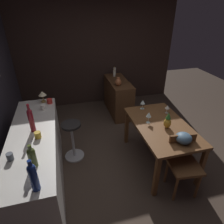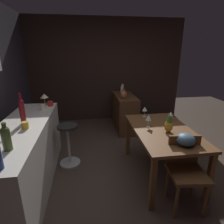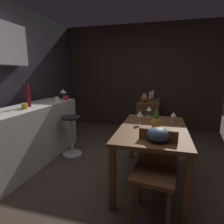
{
  "view_description": "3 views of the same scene",
  "coord_description": "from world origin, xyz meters",
  "px_view_note": "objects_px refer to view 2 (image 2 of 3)",
  "views": [
    {
      "loc": [
        -2.3,
        1.0,
        2.41
      ],
      "look_at": [
        0.37,
        0.29,
        0.84
      ],
      "focal_mm": 31.16,
      "sensor_mm": 36.0,
      "label": 1
    },
    {
      "loc": [
        -2.3,
        0.65,
        1.79
      ],
      "look_at": [
        0.48,
        0.25,
        0.86
      ],
      "focal_mm": 29.31,
      "sensor_mm": 36.0,
      "label": 2
    },
    {
      "loc": [
        -2.3,
        -0.49,
        1.4
      ],
      "look_at": [
        0.47,
        0.26,
        0.8
      ],
      "focal_mm": 29.49,
      "sensor_mm": 36.0,
      "label": 3
    }
  ],
  "objects_px": {
    "sideboard_cabinet": "(124,112)",
    "cup_red": "(50,104)",
    "wine_glass_left": "(145,109)",
    "cup_white": "(42,107)",
    "wine_glass_right": "(171,114)",
    "fruit_bowl": "(185,139)",
    "counter_lamp": "(44,97)",
    "wine_bottle_olive": "(6,137)",
    "wine_bottle_ruby": "(22,110)",
    "vase_copper": "(124,94)",
    "pillar_candle_tall": "(123,88)",
    "cup_mustard": "(25,125)",
    "dining_table": "(162,135)",
    "pineapple_centerpiece": "(169,124)",
    "bar_stool": "(69,144)",
    "pillar_candle_short": "(122,89)",
    "wine_glass_center": "(149,118)",
    "chair_near_window": "(186,169)"
  },
  "relations": [
    {
      "from": "vase_copper",
      "to": "wine_glass_center",
      "type": "bearing_deg",
      "value": -177.02
    },
    {
      "from": "wine_glass_right",
      "to": "wine_glass_center",
      "type": "height_order",
      "value": "wine_glass_center"
    },
    {
      "from": "counter_lamp",
      "to": "pillar_candle_tall",
      "type": "relative_size",
      "value": 0.99
    },
    {
      "from": "pillar_candle_short",
      "to": "bar_stool",
      "type": "bearing_deg",
      "value": 144.66
    },
    {
      "from": "bar_stool",
      "to": "pillar_candle_tall",
      "type": "bearing_deg",
      "value": -34.34
    },
    {
      "from": "sideboard_cabinet",
      "to": "wine_bottle_olive",
      "type": "xyz_separation_m",
      "value": [
        -2.41,
        1.64,
        0.62
      ]
    },
    {
      "from": "sideboard_cabinet",
      "to": "pillar_candle_short",
      "type": "xyz_separation_m",
      "value": [
        0.32,
        0.01,
        0.49
      ]
    },
    {
      "from": "vase_copper",
      "to": "wine_glass_right",
      "type": "bearing_deg",
      "value": -157.41
    },
    {
      "from": "pillar_candle_tall",
      "to": "cup_white",
      "type": "bearing_deg",
      "value": 134.21
    },
    {
      "from": "cup_red",
      "to": "cup_mustard",
      "type": "relative_size",
      "value": 1.08
    },
    {
      "from": "bar_stool",
      "to": "wine_bottle_ruby",
      "type": "height_order",
      "value": "wine_bottle_ruby"
    },
    {
      "from": "fruit_bowl",
      "to": "wine_glass_center",
      "type": "bearing_deg",
      "value": 23.34
    },
    {
      "from": "sideboard_cabinet",
      "to": "vase_copper",
      "type": "xyz_separation_m",
      "value": [
        -0.29,
        0.09,
        0.5
      ]
    },
    {
      "from": "dining_table",
      "to": "fruit_bowl",
      "type": "height_order",
      "value": "fruit_bowl"
    },
    {
      "from": "cup_mustard",
      "to": "vase_copper",
      "type": "height_order",
      "value": "vase_copper"
    },
    {
      "from": "fruit_bowl",
      "to": "counter_lamp",
      "type": "relative_size",
      "value": 1.11
    },
    {
      "from": "pineapple_centerpiece",
      "to": "vase_copper",
      "type": "xyz_separation_m",
      "value": [
        1.63,
        0.29,
        0.06
      ]
    },
    {
      "from": "wine_glass_right",
      "to": "pineapple_centerpiece",
      "type": "xyz_separation_m",
      "value": [
        -0.4,
        0.22,
        -0.0
      ]
    },
    {
      "from": "wine_glass_center",
      "to": "chair_near_window",
      "type": "bearing_deg",
      "value": -160.91
    },
    {
      "from": "pineapple_centerpiece",
      "to": "pillar_candle_short",
      "type": "height_order",
      "value": "pineapple_centerpiece"
    },
    {
      "from": "wine_glass_left",
      "to": "cup_white",
      "type": "height_order",
      "value": "cup_white"
    },
    {
      "from": "wine_bottle_ruby",
      "to": "pillar_candle_short",
      "type": "height_order",
      "value": "wine_bottle_ruby"
    },
    {
      "from": "wine_glass_left",
      "to": "pineapple_centerpiece",
      "type": "xyz_separation_m",
      "value": [
        -0.65,
        -0.13,
        -0.02
      ]
    },
    {
      "from": "sideboard_cabinet",
      "to": "wine_glass_left",
      "type": "height_order",
      "value": "wine_glass_left"
    },
    {
      "from": "wine_glass_center",
      "to": "pillar_candle_tall",
      "type": "relative_size",
      "value": 0.92
    },
    {
      "from": "wine_glass_right",
      "to": "fruit_bowl",
      "type": "distance_m",
      "value": 0.81
    },
    {
      "from": "fruit_bowl",
      "to": "vase_copper",
      "type": "bearing_deg",
      "value": 9.22
    },
    {
      "from": "bar_stool",
      "to": "wine_glass_left",
      "type": "height_order",
      "value": "wine_glass_left"
    },
    {
      "from": "sideboard_cabinet",
      "to": "cup_red",
      "type": "distance_m",
      "value": 1.85
    },
    {
      "from": "cup_mustard",
      "to": "pineapple_centerpiece",
      "type": "bearing_deg",
      "value": -90.2
    },
    {
      "from": "bar_stool",
      "to": "wine_glass_right",
      "type": "height_order",
      "value": "wine_glass_right"
    },
    {
      "from": "sideboard_cabinet",
      "to": "pineapple_centerpiece",
      "type": "bearing_deg",
      "value": -173.96
    },
    {
      "from": "wine_bottle_olive",
      "to": "cup_mustard",
      "type": "bearing_deg",
      "value": -1.04
    },
    {
      "from": "pillar_candle_tall",
      "to": "counter_lamp",
      "type": "bearing_deg",
      "value": 128.83
    },
    {
      "from": "wine_glass_right",
      "to": "wine_bottle_ruby",
      "type": "relative_size",
      "value": 0.36
    },
    {
      "from": "chair_near_window",
      "to": "wine_bottle_ruby",
      "type": "xyz_separation_m",
      "value": [
        0.67,
        1.93,
        0.59
      ]
    },
    {
      "from": "cup_mustard",
      "to": "dining_table",
      "type": "bearing_deg",
      "value": -87.38
    },
    {
      "from": "wine_glass_left",
      "to": "dining_table",
      "type": "bearing_deg",
      "value": -170.66
    },
    {
      "from": "sideboard_cabinet",
      "to": "counter_lamp",
      "type": "bearing_deg",
      "value": 118.38
    },
    {
      "from": "cup_mustard",
      "to": "vase_copper",
      "type": "relative_size",
      "value": 0.62
    },
    {
      "from": "sideboard_cabinet",
      "to": "counter_lamp",
      "type": "height_order",
      "value": "counter_lamp"
    },
    {
      "from": "wine_bottle_ruby",
      "to": "counter_lamp",
      "type": "xyz_separation_m",
      "value": [
        0.86,
        -0.1,
        -0.03
      ]
    },
    {
      "from": "pineapple_centerpiece",
      "to": "vase_copper",
      "type": "height_order",
      "value": "vase_copper"
    },
    {
      "from": "cup_red",
      "to": "pillar_candle_short",
      "type": "height_order",
      "value": "pillar_candle_short"
    },
    {
      "from": "wine_bottle_olive",
      "to": "pineapple_centerpiece",
      "type": "bearing_deg",
      "value": -74.87
    },
    {
      "from": "wine_glass_center",
      "to": "fruit_bowl",
      "type": "height_order",
      "value": "wine_glass_center"
    },
    {
      "from": "fruit_bowl",
      "to": "counter_lamp",
      "type": "height_order",
      "value": "counter_lamp"
    },
    {
      "from": "sideboard_cabinet",
      "to": "pillar_candle_short",
      "type": "height_order",
      "value": "pillar_candle_short"
    },
    {
      "from": "sideboard_cabinet",
      "to": "chair_near_window",
      "type": "distance_m",
      "value": 2.41
    },
    {
      "from": "wine_bottle_ruby",
      "to": "vase_copper",
      "type": "bearing_deg",
      "value": -48.2
    }
  ]
}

